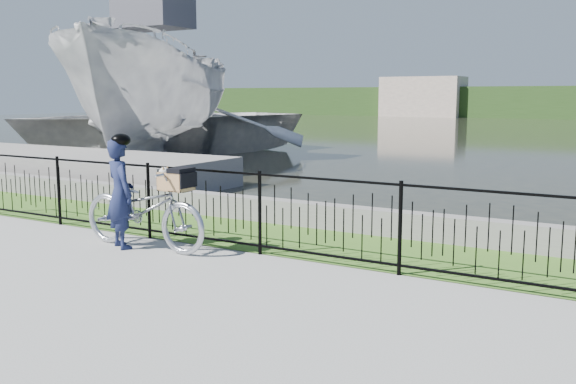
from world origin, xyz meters
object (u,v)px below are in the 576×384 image
Objects in this scene: cyclist at (120,192)px; boat_near at (156,96)px; boat_far at (160,123)px; dock at (50,166)px; bicycle_rig at (144,208)px.

boat_near is (-7.79, 9.40, 1.32)m from cyclist.
dock is at bearing -70.08° from boat_far.
boat_far reaches higher than cyclist.
bicycle_rig is 15.26m from boat_far.
bicycle_rig is 1.33× the size of cyclist.
boat_near reaches higher than cyclist.
boat_near is at bearing 131.21° from bicycle_rig.
dock is at bearing -81.69° from boat_near.
boat_far is (-1.86, 2.26, -0.98)m from boat_near.
dock is 6.16× the size of cyclist.
boat_near is 0.85× the size of boat_far.
boat_near is (-0.71, 4.83, 1.77)m from dock.
bicycle_rig is 0.17× the size of boat_far.
boat_near reaches higher than boat_far.
bicycle_rig is at bearing 21.47° from cyclist.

